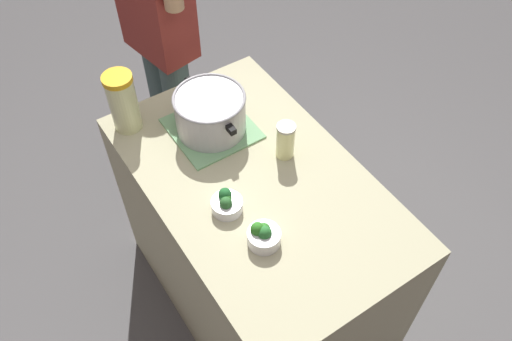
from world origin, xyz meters
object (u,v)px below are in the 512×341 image
(cooking_pot, at_px, (210,112))
(lemonade_pitcher, at_px, (123,102))
(person_cook, at_px, (160,33))
(broccoli_bowl_front, at_px, (263,235))
(mason_jar, at_px, (285,141))
(broccoli_bowl_center, at_px, (227,203))

(cooking_pot, relative_size, lemonade_pitcher, 1.37)
(lemonade_pitcher, bearing_deg, person_cook, -38.71)
(cooking_pot, height_order, lemonade_pitcher, lemonade_pitcher)
(broccoli_bowl_front, xyz_separation_m, person_cook, (1.19, -0.23, -0.03))
(mason_jar, relative_size, person_cook, 0.09)
(cooking_pot, xyz_separation_m, broccoli_bowl_center, (-0.36, 0.15, -0.06))
(cooking_pot, height_order, broccoli_bowl_front, cooking_pot)
(cooking_pot, distance_m, mason_jar, 0.31)
(lemonade_pitcher, xyz_separation_m, broccoli_bowl_front, (-0.73, -0.14, -0.09))
(broccoli_bowl_front, relative_size, broccoli_bowl_center, 1.02)
(broccoli_bowl_center, xyz_separation_m, person_cook, (1.01, -0.26, -0.02))
(cooking_pot, bearing_deg, broccoli_bowl_front, 167.49)
(broccoli_bowl_center, bearing_deg, cooking_pot, -22.71)
(broccoli_bowl_center, bearing_deg, broccoli_bowl_front, -170.14)
(mason_jar, relative_size, broccoli_bowl_front, 1.36)
(person_cook, bearing_deg, mason_jar, -176.62)
(broccoli_bowl_front, bearing_deg, cooking_pot, -12.51)
(lemonade_pitcher, distance_m, mason_jar, 0.63)
(mason_jar, xyz_separation_m, person_cook, (0.92, 0.05, -0.07))
(cooking_pot, xyz_separation_m, lemonade_pitcher, (0.20, 0.26, 0.03))
(broccoli_bowl_center, bearing_deg, lemonade_pitcher, 11.36)
(lemonade_pitcher, height_order, person_cook, person_cook)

